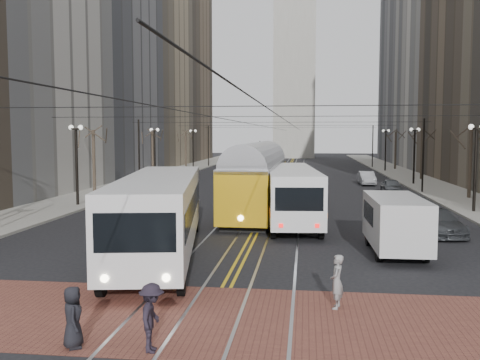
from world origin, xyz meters
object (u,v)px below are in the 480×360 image
(cargo_van, at_px, (395,225))
(pedestrian_b, at_px, (337,282))
(streetcar, at_px, (257,186))
(rear_bus, at_px, (291,196))
(sedan_grey, at_px, (392,186))
(sedan_silver, at_px, (367,178))
(transit_bus, at_px, (160,216))
(sedan_parked, at_px, (437,222))
(pedestrian_a, at_px, (73,317))
(pedestrian_d, at_px, (152,318))

(cargo_van, bearing_deg, pedestrian_b, -111.52)
(streetcar, height_order, rear_bus, streetcar)
(rear_bus, height_order, sedan_grey, rear_bus)
(sedan_silver, bearing_deg, rear_bus, -108.01)
(transit_bus, height_order, sedan_parked, transit_bus)
(rear_bus, relative_size, pedestrian_b, 7.59)
(sedan_silver, bearing_deg, pedestrian_a, -107.04)
(rear_bus, xyz_separation_m, pedestrian_b, (1.81, -15.53, -0.78))
(cargo_van, height_order, sedan_parked, cargo_van)
(pedestrian_b, bearing_deg, streetcar, -157.31)
(sedan_parked, distance_m, pedestrian_b, 14.00)
(streetcar, distance_m, sedan_parked, 11.80)
(sedan_parked, relative_size, pedestrian_a, 3.02)
(pedestrian_b, bearing_deg, sedan_silver, -177.10)
(rear_bus, bearing_deg, pedestrian_a, -109.04)
(transit_bus, relative_size, rear_bus, 1.12)
(pedestrian_b, distance_m, pedestrian_d, 5.95)
(rear_bus, distance_m, sedan_silver, 25.73)
(pedestrian_b, height_order, pedestrian_d, pedestrian_d)
(sedan_silver, height_order, pedestrian_d, pedestrian_d)
(streetcar, distance_m, sedan_grey, 16.84)
(sedan_grey, xyz_separation_m, pedestrian_b, (-6.53, -31.87, 0.16))
(rear_bus, bearing_deg, cargo_van, -63.39)
(cargo_van, bearing_deg, rear_bus, 120.98)
(streetcar, relative_size, pedestrian_a, 10.01)
(sedan_parked, bearing_deg, pedestrian_b, -122.90)
(cargo_van, distance_m, sedan_parked, 5.70)
(cargo_van, bearing_deg, sedan_silver, 85.04)
(streetcar, bearing_deg, pedestrian_d, -89.97)
(transit_bus, xyz_separation_m, pedestrian_d, (2.54, -9.90, -0.88))
(rear_bus, relative_size, sedan_grey, 3.18)
(pedestrian_b, bearing_deg, pedestrian_d, -39.97)
(sedan_grey, xyz_separation_m, sedan_silver, (-1.23, 8.37, 0.03))
(pedestrian_a, distance_m, pedestrian_d, 1.98)
(sedan_silver, relative_size, pedestrian_a, 2.75)
(pedestrian_a, height_order, pedestrian_d, pedestrian_d)
(cargo_van, xyz_separation_m, pedestrian_b, (-2.96, -7.84, -0.42))
(sedan_grey, bearing_deg, pedestrian_a, -111.31)
(sedan_silver, xyz_separation_m, pedestrian_a, (-11.87, -44.05, 0.08))
(transit_bus, xyz_separation_m, streetcar, (3.02, 12.77, 0.08))
(sedan_grey, bearing_deg, sedan_silver, 97.20)
(sedan_silver, height_order, pedestrian_a, pedestrian_a)
(sedan_grey, bearing_deg, streetcar, -130.43)
(sedan_grey, bearing_deg, pedestrian_d, -108.45)
(sedan_silver, relative_size, pedestrian_b, 2.58)
(transit_bus, distance_m, cargo_van, 10.25)
(sedan_grey, distance_m, sedan_parked, 19.18)
(transit_bus, height_order, rear_bus, transit_bus)
(rear_bus, distance_m, pedestrian_d, 19.55)
(sedan_parked, bearing_deg, pedestrian_d, -130.44)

